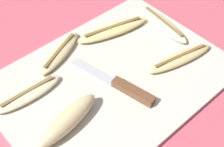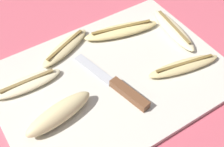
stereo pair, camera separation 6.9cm
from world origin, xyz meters
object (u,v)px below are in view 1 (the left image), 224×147
(banana_pale_long, at_px, (28,94))
(banana_golden_short, at_px, (113,30))
(banana_spotted_left, at_px, (180,58))
(banana_cream_curved, at_px, (163,24))
(knife, at_px, (125,88))
(banana_mellow_near, at_px, (60,53))
(banana_ripe_center, at_px, (68,120))

(banana_pale_long, distance_m, banana_golden_short, 0.27)
(banana_pale_long, relative_size, banana_spotted_left, 0.85)
(banana_pale_long, bearing_deg, banana_cream_curved, -5.52)
(knife, height_order, banana_pale_long, banana_pale_long)
(banana_mellow_near, xyz_separation_m, banana_cream_curved, (0.26, -0.09, 0.00))
(knife, relative_size, banana_cream_curved, 1.23)
(banana_golden_short, bearing_deg, banana_cream_curved, -31.70)
(banana_pale_long, xyz_separation_m, banana_spotted_left, (0.32, -0.15, 0.00))
(knife, bearing_deg, banana_spotted_left, -19.77)
(banana_mellow_near, distance_m, banana_golden_short, 0.15)
(banana_spotted_left, relative_size, banana_ripe_center, 1.16)
(knife, distance_m, banana_mellow_near, 0.19)
(banana_cream_curved, xyz_separation_m, banana_golden_short, (-0.11, 0.07, 0.00))
(banana_pale_long, relative_size, banana_golden_short, 0.78)
(knife, xyz_separation_m, banana_mellow_near, (-0.04, 0.18, 0.00))
(banana_spotted_left, bearing_deg, banana_ripe_center, 173.92)
(banana_pale_long, relative_size, banana_cream_curved, 0.88)
(banana_ripe_center, xyz_separation_m, banana_golden_short, (0.25, 0.15, -0.01))
(banana_ripe_center, relative_size, banana_golden_short, 0.79)
(banana_pale_long, distance_m, banana_mellow_near, 0.13)
(banana_cream_curved, distance_m, banana_ripe_center, 0.37)
(banana_spotted_left, bearing_deg, banana_mellow_near, 134.57)
(banana_pale_long, relative_size, banana_ripe_center, 0.99)
(knife, distance_m, banana_spotted_left, 0.16)
(banana_spotted_left, bearing_deg, banana_cream_curved, 60.73)
(banana_spotted_left, bearing_deg, knife, 172.20)
(banana_golden_short, bearing_deg, banana_pale_long, -173.08)
(banana_golden_short, bearing_deg, banana_ripe_center, -149.40)
(banana_pale_long, height_order, banana_ripe_center, banana_ripe_center)
(knife, relative_size, banana_spotted_left, 1.19)
(banana_mellow_near, relative_size, banana_golden_short, 0.80)
(knife, distance_m, banana_pale_long, 0.21)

